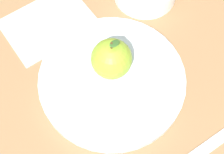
% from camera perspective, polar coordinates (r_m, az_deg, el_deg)
% --- Properties ---
extents(ground_plane, '(2.40, 2.40, 0.00)m').
position_cam_1_polar(ground_plane, '(0.56, 1.85, -2.99)').
color(ground_plane, olive).
extents(dinner_plate, '(0.26, 0.26, 0.02)m').
position_cam_1_polar(dinner_plate, '(0.56, 0.00, -0.40)').
color(dinner_plate, silver).
rests_on(dinner_plate, ground_plane).
extents(apple, '(0.07, 0.07, 0.09)m').
position_cam_1_polar(apple, '(0.53, -0.08, 3.24)').
color(apple, '#8CB22D').
rests_on(apple, dinner_plate).
extents(linen_napkin, '(0.20, 0.17, 0.00)m').
position_cam_1_polar(linen_napkin, '(0.65, -11.20, 9.39)').
color(linen_napkin, beige).
rests_on(linen_napkin, ground_plane).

